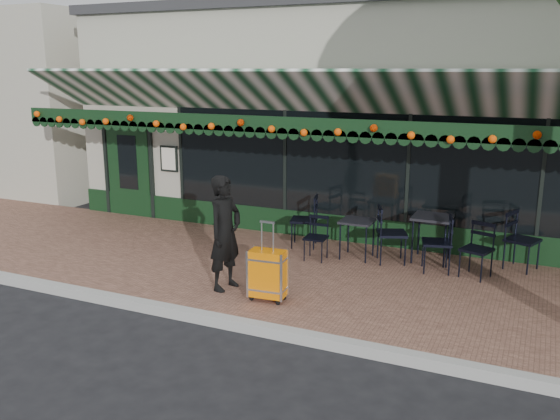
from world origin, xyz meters
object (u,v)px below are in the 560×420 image
at_px(woman, 225,233).
at_px(chair_b_left, 304,221).
at_px(chair_a_left, 437,243).
at_px(suitcase, 268,275).
at_px(cafe_table_a, 432,221).
at_px(chair_a_front, 477,250).
at_px(chair_b_front, 316,238).
at_px(chair_a_right, 522,241).
at_px(cafe_table_b, 357,224).
at_px(chair_b_right, 392,234).

height_order(woman, chair_b_left, woman).
height_order(woman, chair_a_left, woman).
distance_m(suitcase, cafe_table_a, 3.31).
distance_m(chair_a_front, chair_b_front, 2.63).
bearing_deg(chair_a_right, woman, 145.38).
bearing_deg(cafe_table_b, suitcase, -103.37).
xyz_separation_m(woman, suitcase, (0.78, -0.18, -0.47)).
relative_size(cafe_table_b, chair_b_left, 0.69).
height_order(chair_b_left, chair_b_front, chair_b_left).
height_order(cafe_table_a, chair_a_right, chair_a_right).
bearing_deg(chair_a_left, woman, -67.62).
xyz_separation_m(suitcase, chair_a_left, (1.95, 2.27, 0.09)).
distance_m(cafe_table_a, chair_a_front, 1.00).
relative_size(chair_a_right, chair_b_right, 0.98).
relative_size(chair_a_left, chair_b_right, 0.96).
xyz_separation_m(cafe_table_a, chair_b_front, (-1.82, -0.76, -0.33)).
height_order(chair_a_right, chair_b_right, chair_b_right).
bearing_deg(chair_b_front, chair_a_front, 1.65).
xyz_separation_m(suitcase, chair_b_left, (-0.53, 2.67, 0.10)).
height_order(chair_a_left, chair_a_front, chair_a_left).
bearing_deg(chair_a_front, chair_a_right, 66.59).
bearing_deg(suitcase, cafe_table_b, 72.15).
bearing_deg(woman, chair_b_left, 4.47).
distance_m(woman, chair_b_front, 2.03).
bearing_deg(chair_b_left, chair_b_front, 21.43).
relative_size(chair_b_left, chair_b_right, 0.99).
distance_m(woman, chair_a_right, 4.86).
relative_size(woman, chair_b_front, 2.24).
xyz_separation_m(cafe_table_a, chair_a_front, (0.80, -0.54, -0.27)).
height_order(cafe_table_b, chair_b_right, chair_b_right).
bearing_deg(chair_a_front, chair_b_front, -156.45).
relative_size(chair_a_front, chair_b_right, 0.89).
xyz_separation_m(chair_a_left, chair_a_right, (1.26, 0.67, 0.01)).
bearing_deg(chair_b_front, woman, -115.25).
xyz_separation_m(suitcase, chair_b_front, (-0.04, 2.01, -0.00)).
xyz_separation_m(suitcase, chair_a_right, (3.21, 2.93, 0.10)).
height_order(chair_a_right, chair_b_front, chair_a_right).
bearing_deg(chair_a_front, chair_b_right, -169.06).
relative_size(cafe_table_b, chair_a_right, 0.70).
height_order(suitcase, chair_b_left, suitcase).
distance_m(chair_b_left, chair_b_right, 1.72).
distance_m(woman, suitcase, 0.93).
bearing_deg(cafe_table_a, suitcase, -122.69).
relative_size(chair_a_front, chair_b_front, 1.15).
distance_m(suitcase, chair_a_left, 2.99).
bearing_deg(cafe_table_b, cafe_table_a, 17.03).
height_order(suitcase, cafe_table_a, suitcase).
xyz_separation_m(suitcase, chair_b_right, (1.17, 2.42, 0.11)).
distance_m(cafe_table_a, chair_b_left, 2.32).
bearing_deg(cafe_table_a, chair_b_front, -157.26).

